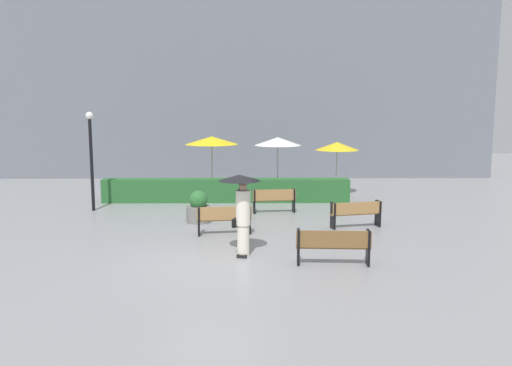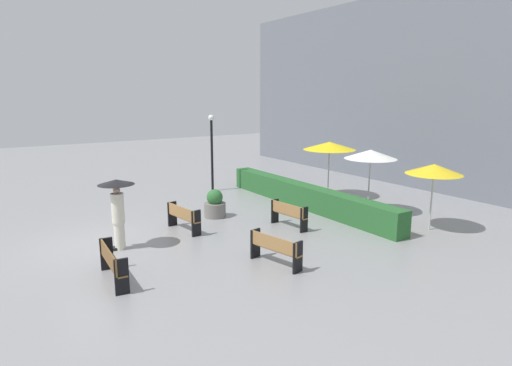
% 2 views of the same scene
% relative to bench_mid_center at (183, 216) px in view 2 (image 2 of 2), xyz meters
% --- Properties ---
extents(ground_plane, '(60.00, 60.00, 0.00)m').
position_rel_bench_mid_center_xyz_m(ground_plane, '(-0.12, -2.79, -0.53)').
color(ground_plane, gray).
extents(bench_mid_center, '(1.70, 0.57, 0.89)m').
position_rel_bench_mid_center_xyz_m(bench_mid_center, '(0.00, 0.00, 0.00)').
color(bench_mid_center, '#9E7242').
rests_on(bench_mid_center, ground).
extents(bench_near_right, '(1.86, 0.44, 0.90)m').
position_rel_bench_mid_center_xyz_m(bench_near_right, '(2.86, -3.19, 0.01)').
color(bench_near_right, brown).
rests_on(bench_near_right, ground).
extents(bench_far_right, '(1.72, 0.71, 0.86)m').
position_rel_bench_mid_center_xyz_m(bench_far_right, '(4.23, 0.89, -0.02)').
color(bench_far_right, '#9E7242').
rests_on(bench_far_right, ground).
extents(bench_back_row, '(1.62, 0.51, 0.89)m').
position_rel_bench_mid_center_xyz_m(bench_back_row, '(1.68, 3.31, -0.00)').
color(bench_back_row, '#9E7242').
rests_on(bench_back_row, ground).
extents(pedestrian_with_umbrella, '(1.09, 1.09, 2.17)m').
position_rel_bench_mid_center_xyz_m(pedestrian_with_umbrella, '(0.57, -2.35, 0.93)').
color(pedestrian_with_umbrella, silver).
rests_on(pedestrian_with_umbrella, ground).
extents(planter_pot, '(0.83, 0.83, 1.09)m').
position_rel_bench_mid_center_xyz_m(planter_pot, '(-0.96, 1.75, -0.06)').
color(planter_pot, slate).
rests_on(planter_pot, ground).
extents(lamp_post, '(0.28, 0.28, 3.70)m').
position_rel_bench_mid_center_xyz_m(lamp_post, '(-5.13, 3.82, 1.76)').
color(lamp_post, black).
rests_on(lamp_post, ground).
extents(patio_umbrella_yellow, '(2.34, 2.34, 2.57)m').
position_rel_bench_mid_center_xyz_m(patio_umbrella_yellow, '(-0.91, 7.56, 1.86)').
color(patio_umbrella_yellow, silver).
rests_on(patio_umbrella_yellow, ground).
extents(patio_umbrella_white, '(2.02, 2.02, 2.57)m').
position_rel_bench_mid_center_xyz_m(patio_umbrella_white, '(1.99, 7.03, 1.85)').
color(patio_umbrella_white, silver).
rests_on(patio_umbrella_white, ground).
extents(patio_umbrella_yellow_far, '(1.90, 1.90, 2.34)m').
position_rel_bench_mid_center_xyz_m(patio_umbrella_yellow_far, '(4.61, 7.29, 1.63)').
color(patio_umbrella_yellow_far, silver).
rests_on(patio_umbrella_yellow_far, ground).
extents(hedge_strip, '(10.09, 0.70, 0.95)m').
position_rel_bench_mid_center_xyz_m(hedge_strip, '(-0.20, 5.61, -0.05)').
color(hedge_strip, '#28602D').
rests_on(hedge_strip, ground).
extents(building_facade, '(28.00, 1.20, 9.68)m').
position_rel_bench_mid_center_xyz_m(building_facade, '(-0.12, 13.21, 4.31)').
color(building_facade, slate).
rests_on(building_facade, ground).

